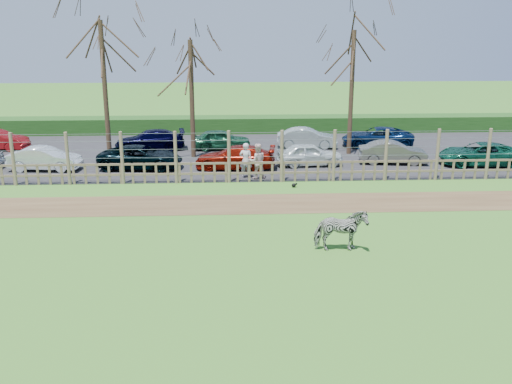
{
  "coord_description": "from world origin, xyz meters",
  "views": [
    {
      "loc": [
        -0.04,
        -18.29,
        7.12
      ],
      "look_at": [
        1.0,
        2.5,
        1.1
      ],
      "focal_mm": 40.0,
      "sensor_mm": 36.0,
      "label": 1
    }
  ],
  "objects_px": {
    "car_12": "(377,137)",
    "car_9": "(150,140)",
    "car_2": "(141,157)",
    "tree_right": "(353,62)",
    "crow": "(294,185)",
    "tree_mid": "(191,70)",
    "car_1": "(45,159)",
    "car_6": "(480,154)",
    "car_11": "(307,138)",
    "car_4": "(310,154)",
    "visitor_a": "(246,160)",
    "zebra": "(341,230)",
    "car_10": "(221,139)",
    "car_3": "(235,157)",
    "car_5": "(393,152)",
    "visitor_b": "(257,161)",
    "tree_left": "(103,58)"
  },
  "relations": [
    {
      "from": "zebra",
      "to": "car_10",
      "type": "relative_size",
      "value": 0.48
    },
    {
      "from": "car_1",
      "to": "car_9",
      "type": "height_order",
      "value": "same"
    },
    {
      "from": "tree_mid",
      "to": "car_1",
      "type": "xyz_separation_m",
      "value": [
        -7.46,
        -2.71,
        -4.23
      ]
    },
    {
      "from": "zebra",
      "to": "car_10",
      "type": "xyz_separation_m",
      "value": [
        -4.07,
        16.46,
        -0.08
      ]
    },
    {
      "from": "zebra",
      "to": "car_4",
      "type": "bearing_deg",
      "value": -3.82
    },
    {
      "from": "car_12",
      "to": "car_2",
      "type": "bearing_deg",
      "value": -63.19
    },
    {
      "from": "car_4",
      "to": "car_1",
      "type": "bearing_deg",
      "value": 88.15
    },
    {
      "from": "car_10",
      "to": "car_11",
      "type": "height_order",
      "value": "same"
    },
    {
      "from": "tree_mid",
      "to": "car_9",
      "type": "distance_m",
      "value": 5.45
    },
    {
      "from": "car_3",
      "to": "car_5",
      "type": "xyz_separation_m",
      "value": [
        8.53,
        0.78,
        0.0
      ]
    },
    {
      "from": "car_6",
      "to": "car_11",
      "type": "height_order",
      "value": "same"
    },
    {
      "from": "car_3",
      "to": "car_4",
      "type": "relative_size",
      "value": 1.17
    },
    {
      "from": "car_12",
      "to": "tree_mid",
      "type": "bearing_deg",
      "value": -71.09
    },
    {
      "from": "car_4",
      "to": "car_10",
      "type": "height_order",
      "value": "same"
    },
    {
      "from": "tree_left",
      "to": "car_6",
      "type": "distance_m",
      "value": 20.56
    },
    {
      "from": "visitor_a",
      "to": "crow",
      "type": "distance_m",
      "value": 2.9
    },
    {
      "from": "zebra",
      "to": "visitor_b",
      "type": "relative_size",
      "value": 0.99
    },
    {
      "from": "zebra",
      "to": "car_4",
      "type": "height_order",
      "value": "zebra"
    },
    {
      "from": "car_1",
      "to": "car_2",
      "type": "distance_m",
      "value": 4.87
    },
    {
      "from": "car_3",
      "to": "car_10",
      "type": "xyz_separation_m",
      "value": [
        -0.79,
        4.99,
        0.0
      ]
    },
    {
      "from": "car_1",
      "to": "visitor_a",
      "type": "bearing_deg",
      "value": -95.56
    },
    {
      "from": "tree_right",
      "to": "car_5",
      "type": "relative_size",
      "value": 2.02
    },
    {
      "from": "car_9",
      "to": "car_11",
      "type": "xyz_separation_m",
      "value": [
        9.5,
        0.21,
        0.0
      ]
    },
    {
      "from": "car_11",
      "to": "zebra",
      "type": "bearing_deg",
      "value": -178.69
    },
    {
      "from": "car_10",
      "to": "zebra",
      "type": "bearing_deg",
      "value": -168.89
    },
    {
      "from": "visitor_a",
      "to": "visitor_b",
      "type": "height_order",
      "value": "same"
    },
    {
      "from": "car_12",
      "to": "car_9",
      "type": "bearing_deg",
      "value": -82.04
    },
    {
      "from": "car_4",
      "to": "visitor_a",
      "type": "bearing_deg",
      "value": 121.28
    },
    {
      "from": "car_5",
      "to": "car_9",
      "type": "relative_size",
      "value": 0.88
    },
    {
      "from": "tree_right",
      "to": "crow",
      "type": "bearing_deg",
      "value": -119.8
    },
    {
      "from": "crow",
      "to": "car_10",
      "type": "distance_m",
      "value": 9.29
    },
    {
      "from": "tree_right",
      "to": "zebra",
      "type": "height_order",
      "value": "tree_right"
    },
    {
      "from": "tree_right",
      "to": "car_6",
      "type": "relative_size",
      "value": 1.7
    },
    {
      "from": "tree_right",
      "to": "visitor_a",
      "type": "xyz_separation_m",
      "value": [
        -6.18,
        -5.25,
        -4.34
      ]
    },
    {
      "from": "tree_mid",
      "to": "zebra",
      "type": "distance_m",
      "value": 15.96
    },
    {
      "from": "visitor_b",
      "to": "car_12",
      "type": "height_order",
      "value": "visitor_b"
    },
    {
      "from": "car_2",
      "to": "car_9",
      "type": "xyz_separation_m",
      "value": [
        -0.12,
        4.73,
        0.0
      ]
    },
    {
      "from": "zebra",
      "to": "car_1",
      "type": "distance_m",
      "value": 17.51
    },
    {
      "from": "zebra",
      "to": "visitor_a",
      "type": "relative_size",
      "value": 0.99
    },
    {
      "from": "car_9",
      "to": "car_10",
      "type": "height_order",
      "value": "same"
    },
    {
      "from": "car_11",
      "to": "car_6",
      "type": "bearing_deg",
      "value": -115.02
    },
    {
      "from": "crow",
      "to": "car_5",
      "type": "relative_size",
      "value": 0.07
    },
    {
      "from": "car_1",
      "to": "car_11",
      "type": "bearing_deg",
      "value": -64.9
    },
    {
      "from": "crow",
      "to": "car_11",
      "type": "relative_size",
      "value": 0.07
    },
    {
      "from": "tree_mid",
      "to": "car_1",
      "type": "height_order",
      "value": "tree_mid"
    },
    {
      "from": "car_6",
      "to": "car_12",
      "type": "distance_m",
      "value": 6.64
    },
    {
      "from": "car_2",
      "to": "car_12",
      "type": "distance_m",
      "value": 14.63
    },
    {
      "from": "visitor_b",
      "to": "car_12",
      "type": "bearing_deg",
      "value": -144.91
    },
    {
      "from": "tree_right",
      "to": "crow",
      "type": "relative_size",
      "value": 28.18
    },
    {
      "from": "car_1",
      "to": "car_12",
      "type": "xyz_separation_m",
      "value": [
        18.62,
        5.12,
        0.0
      ]
    }
  ]
}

